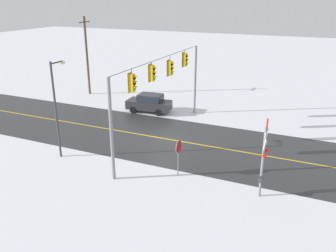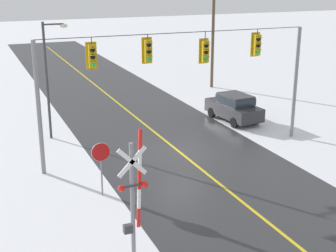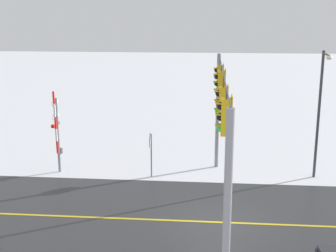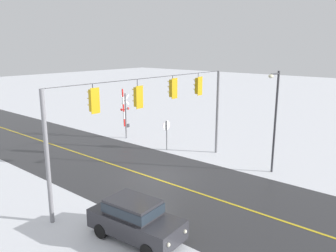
{
  "view_description": "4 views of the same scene",
  "coord_description": "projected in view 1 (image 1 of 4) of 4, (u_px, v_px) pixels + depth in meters",
  "views": [
    {
      "loc": [
        -22.95,
        -10.71,
        10.36
      ],
      "look_at": [
        -2.95,
        -1.75,
        2.28
      ],
      "focal_mm": 37.92,
      "sensor_mm": 36.0,
      "label": 1
    },
    {
      "loc": [
        -9.74,
        -21.6,
        8.91
      ],
      "look_at": [
        -2.1,
        -3.35,
        2.69
      ],
      "focal_mm": 51.78,
      "sensor_mm": 36.0,
      "label": 2
    },
    {
      "loc": [
        17.31,
        -0.51,
        8.32
      ],
      "look_at": [
        -2.58,
        -2.28,
        3.36
      ],
      "focal_mm": 49.25,
      "sensor_mm": 36.0,
      "label": 3
    },
    {
      "loc": [
        14.5,
        13.43,
        7.96
      ],
      "look_at": [
        -3.76,
        -2.09,
        2.34
      ],
      "focal_mm": 36.5,
      "sensor_mm": 36.0,
      "label": 4
    }
  ],
  "objects": [
    {
      "name": "stop_sign",
      "position": [
        178.0,
        150.0,
        21.08
      ],
      "size": [
        0.8,
        0.09,
        2.35
      ],
      "color": "gray",
      "rests_on": "ground"
    },
    {
      "name": "railroad_crossing",
      "position": [
        263.0,
        159.0,
        18.74
      ],
      "size": [
        0.98,
        0.31,
        4.4
      ],
      "color": "gray",
      "rests_on": "ground"
    },
    {
      "name": "lane_centre_line",
      "position": [
        98.0,
        127.0,
        29.64
      ],
      "size": [
        0.14,
        72.0,
        0.01
      ],
      "primitive_type": "cube",
      "color": "gold",
      "rests_on": "ground"
    },
    {
      "name": "signal_span",
      "position": [
        162.0,
        83.0,
        25.75
      ],
      "size": [
        14.2,
        0.47,
        6.22
      ],
      "color": "gray",
      "rests_on": "ground"
    },
    {
      "name": "road_asphalt",
      "position": [
        98.0,
        127.0,
        29.64
      ],
      "size": [
        9.0,
        80.0,
        0.01
      ],
      "primitive_type": "cube",
      "color": "#303033",
      "rests_on": "ground"
    },
    {
      "name": "parked_car_charcoal",
      "position": [
        149.0,
        102.0,
        33.22
      ],
      "size": [
        2.11,
        4.31,
        1.74
      ],
      "color": "#2D2D33",
      "rests_on": "ground"
    },
    {
      "name": "ground_plane",
      "position": [
        163.0,
        138.0,
        27.34
      ],
      "size": [
        160.0,
        160.0,
        0.0
      ],
      "primitive_type": "plane",
      "color": "white"
    },
    {
      "name": "utility_pole",
      "position": [
        87.0,
        55.0,
        38.31
      ],
      "size": [
        1.8,
        0.24,
        8.35
      ],
      "color": "brown",
      "rests_on": "ground"
    },
    {
      "name": "streetlamp_near",
      "position": [
        57.0,
        101.0,
        23.13
      ],
      "size": [
        1.39,
        0.28,
        6.5
      ],
      "color": "#38383D",
      "rests_on": "ground"
    }
  ]
}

